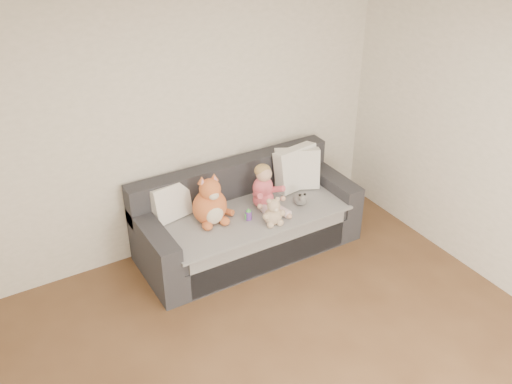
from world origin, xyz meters
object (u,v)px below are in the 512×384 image
at_px(plush_cat, 211,204).
at_px(teddy_bear, 273,214).
at_px(sippy_cup, 248,214).
at_px(sofa, 246,221).
at_px(toddler, 265,190).

height_order(plush_cat, teddy_bear, plush_cat).
xyz_separation_m(teddy_bear, sippy_cup, (-0.17, 0.19, -0.05)).
relative_size(sofa, toddler, 4.68).
height_order(teddy_bear, sippy_cup, teddy_bear).
relative_size(toddler, sippy_cup, 3.90).
relative_size(plush_cat, sippy_cup, 4.29).
height_order(sofa, teddy_bear, sofa).
bearing_deg(sippy_cup, sofa, 65.77).
distance_m(sofa, teddy_bear, 0.48).
bearing_deg(sippy_cup, plush_cat, 153.53).
xyz_separation_m(toddler, teddy_bear, (-0.09, -0.29, -0.08)).
distance_m(sofa, toddler, 0.40).
distance_m(plush_cat, sippy_cup, 0.38).
bearing_deg(toddler, sofa, 149.70).
xyz_separation_m(sofa, plush_cat, (-0.41, -0.04, 0.35)).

